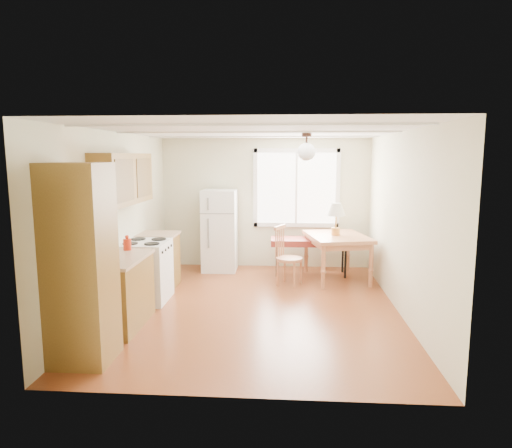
# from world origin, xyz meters

# --- Properties ---
(room_shell) EXTENTS (4.60, 5.60, 2.62)m
(room_shell) POSITION_xyz_m (0.00, 0.00, 1.25)
(room_shell) COLOR #602913
(room_shell) RESTS_ON ground
(kitchen_run) EXTENTS (0.65, 3.40, 2.20)m
(kitchen_run) POSITION_xyz_m (-1.72, -0.63, 0.84)
(kitchen_run) COLOR brown
(kitchen_run) RESTS_ON ground
(window_unit) EXTENTS (1.64, 0.05, 1.51)m
(window_unit) POSITION_xyz_m (0.60, 2.47, 1.55)
(window_unit) COLOR white
(window_unit) RESTS_ON room_shell
(pendant_light) EXTENTS (0.26, 0.26, 0.40)m
(pendant_light) POSITION_xyz_m (0.70, 0.40, 2.24)
(pendant_light) COLOR black
(pendant_light) RESTS_ON room_shell
(refrigerator) EXTENTS (0.64, 0.67, 1.53)m
(refrigerator) POSITION_xyz_m (-0.84, 2.12, 0.77)
(refrigerator) COLOR white
(refrigerator) RESTS_ON ground
(bench) EXTENTS (1.47, 0.60, 0.67)m
(bench) POSITION_xyz_m (0.86, 1.90, 0.60)
(bench) COLOR maroon
(bench) RESTS_ON ground
(dining_table) EXTENTS (1.20, 1.44, 0.79)m
(dining_table) POSITION_xyz_m (1.31, 1.60, 0.69)
(dining_table) COLOR #A86540
(dining_table) RESTS_ON ground
(chair) EXTENTS (0.49, 0.48, 1.00)m
(chair) POSITION_xyz_m (0.39, 1.22, 0.57)
(chair) COLOR #A86540
(chair) RESTS_ON ground
(table_lamp) EXTENTS (0.32, 0.32, 0.56)m
(table_lamp) POSITION_xyz_m (1.28, 1.60, 1.20)
(table_lamp) COLOR gold
(table_lamp) RESTS_ON dining_table
(coffee_maker) EXTENTS (0.23, 0.27, 0.34)m
(coffee_maker) POSITION_xyz_m (-1.72, -1.07, 1.03)
(coffee_maker) COLOR black
(coffee_maker) RESTS_ON kitchen_run
(kettle) EXTENTS (0.11, 0.11, 0.21)m
(kettle) POSITION_xyz_m (-1.73, -0.40, 0.99)
(kettle) COLOR red
(kettle) RESTS_ON kitchen_run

